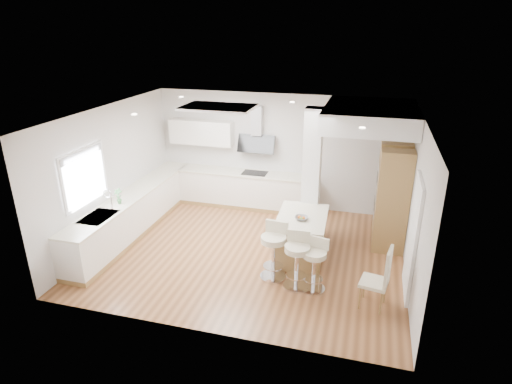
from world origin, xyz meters
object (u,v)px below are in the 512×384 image
(peninsula, at_px, (301,236))
(dining_chair, at_px, (381,276))
(bar_stool_c, at_px, (315,262))
(bar_stool_b, at_px, (297,257))
(bar_stool_a, at_px, (274,248))

(peninsula, bearing_deg, dining_chair, -43.77)
(peninsula, height_order, bar_stool_c, bar_stool_c)
(bar_stool_b, bearing_deg, bar_stool_a, 155.65)
(bar_stool_a, bearing_deg, dining_chair, -7.62)
(bar_stool_a, distance_m, dining_chair, 1.89)
(bar_stool_a, relative_size, bar_stool_c, 1.12)
(bar_stool_b, height_order, dining_chair, dining_chair)
(peninsula, xyz_separation_m, bar_stool_b, (0.10, -1.06, 0.14))
(bar_stool_b, xyz_separation_m, dining_chair, (1.39, -0.26, 0.01))
(peninsula, relative_size, bar_stool_c, 1.53)
(bar_stool_a, distance_m, bar_stool_b, 0.48)
(bar_stool_a, distance_m, bar_stool_c, 0.78)
(bar_stool_b, bearing_deg, bar_stool_c, -6.07)
(bar_stool_a, height_order, bar_stool_b, bar_stool_a)
(peninsula, relative_size, dining_chair, 1.33)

